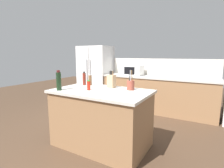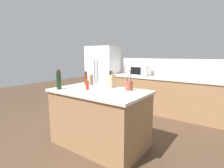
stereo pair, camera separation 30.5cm
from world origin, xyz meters
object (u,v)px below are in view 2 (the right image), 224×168
object	(u,v)px
microwave	(140,70)
utensil_crock	(129,85)
knife_block	(111,81)
vinegar_bottle	(86,78)
wine_bottle	(59,80)
refrigerator	(104,74)
pepper_grinder	(91,80)
hot_sauce_bottle	(87,85)

from	to	relation	value
microwave	utensil_crock	bearing A→B (deg)	-68.27
knife_block	vinegar_bottle	distance (m)	0.58
microwave	vinegar_bottle	world-z (taller)	microwave
utensil_crock	wine_bottle	distance (m)	1.15
utensil_crock	vinegar_bottle	size ratio (longest dim) A/B	1.28
refrigerator	pepper_grinder	world-z (taller)	refrigerator
wine_bottle	knife_block	bearing A→B (deg)	45.16
wine_bottle	hot_sauce_bottle	world-z (taller)	wine_bottle
vinegar_bottle	refrigerator	bearing A→B (deg)	119.88
microwave	hot_sauce_bottle	world-z (taller)	microwave
utensil_crock	pepper_grinder	size ratio (longest dim) A/B	1.53
microwave	vinegar_bottle	size ratio (longest dim) A/B	1.92
microwave	pepper_grinder	distance (m)	1.91
knife_block	vinegar_bottle	world-z (taller)	knife_block
utensil_crock	pepper_grinder	world-z (taller)	utensil_crock
knife_block	hot_sauce_bottle	size ratio (longest dim) A/B	1.82
vinegar_bottle	hot_sauce_bottle	distance (m)	0.51
knife_block	wine_bottle	world-z (taller)	wine_bottle
refrigerator	utensil_crock	world-z (taller)	refrigerator
refrigerator	vinegar_bottle	world-z (taller)	refrigerator
hot_sauce_bottle	vinegar_bottle	bearing A→B (deg)	136.67
refrigerator	microwave	distance (m)	1.34
microwave	utensil_crock	world-z (taller)	utensil_crock
refrigerator	knife_block	world-z (taller)	refrigerator
microwave	vinegar_bottle	distance (m)	1.95
utensil_crock	wine_bottle	xyz separation A→B (m)	(-0.98, -0.60, 0.07)
wine_bottle	hot_sauce_bottle	xyz separation A→B (m)	(0.41, 0.25, -0.08)
refrigerator	hot_sauce_bottle	size ratio (longest dim) A/B	11.08
wine_bottle	utensil_crock	bearing A→B (deg)	31.26
microwave	utensil_crock	distance (m)	2.09
microwave	pepper_grinder	size ratio (longest dim) A/B	2.31
knife_block	utensil_crock	xyz separation A→B (m)	(0.37, -0.02, -0.03)
refrigerator	knife_block	xyz separation A→B (m)	(1.72, -1.97, 0.17)
vinegar_bottle	hot_sauce_bottle	size ratio (longest dim) A/B	1.57
knife_block	vinegar_bottle	xyz separation A→B (m)	(-0.58, -0.02, 0.00)
microwave	knife_block	distance (m)	1.96
vinegar_bottle	microwave	bearing A→B (deg)	84.81
refrigerator	utensil_crock	bearing A→B (deg)	-43.55
microwave	knife_block	size ratio (longest dim) A/B	1.66
knife_block	pepper_grinder	size ratio (longest dim) A/B	1.39
wine_bottle	pepper_grinder	bearing A→B (deg)	76.73
wine_bottle	hot_sauce_bottle	size ratio (longest dim) A/B	2.01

